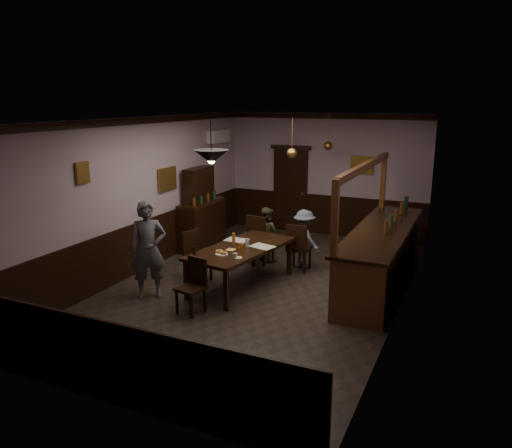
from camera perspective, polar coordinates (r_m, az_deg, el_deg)
The scene contains 31 objects.
room at distance 8.76m, azimuth 0.36°, elevation 2.07°, with size 5.01×8.01×3.01m.
dining_table at distance 8.96m, azimuth -1.70°, elevation -3.04°, with size 1.33×2.33×0.75m.
chair_far_left at distance 10.24m, azimuth 0.33°, elevation -1.51°, with size 0.51×0.51×1.03m.
chair_far_right at distance 9.81m, azimuth 4.82°, elevation -2.48°, with size 0.43×0.43×0.98m.
chair_near at distance 8.04m, azimuth -7.15°, elevation -6.70°, with size 0.46×0.46×0.89m.
chair_side at distance 9.42m, azimuth -6.98°, elevation -3.35°, with size 0.51×0.51×0.95m.
person_standing at distance 8.67m, azimuth -12.21°, elevation -2.89°, with size 0.61×0.40×1.68m, color #545460.
person_seated_left at distance 10.47m, azimuth 1.18°, elevation -1.13°, with size 0.56×0.43×1.14m, color #48482B.
person_seated_right at distance 10.03m, azimuth 5.53°, elevation -1.73°, with size 0.77×0.44×1.20m, color slate.
newspaper_left at distance 9.37m, azimuth -2.24°, elevation -1.84°, with size 0.42×0.30×0.01m, color silver.
newspaper_right at distance 8.96m, azimuth 0.74°, elevation -2.58°, with size 0.42×0.30×0.01m, color silver.
napkin at distance 8.79m, azimuth -2.90°, elevation -2.93°, with size 0.15×0.15×0.00m, color #DAB650.
saucer at distance 8.33m, azimuth -2.08°, elevation -3.87°, with size 0.15×0.15×0.01m, color white.
coffee_cup at distance 8.32m, azimuth -2.38°, elevation -3.61°, with size 0.08×0.08×0.07m, color white.
pastry_plate at distance 8.53m, azimuth -3.94°, elevation -3.45°, with size 0.22×0.22×0.01m, color white.
pastry_ring_a at distance 8.60m, azimuth -4.22°, elevation -3.12°, with size 0.13×0.13×0.04m, color #C68C47.
pastry_ring_b at distance 8.52m, azimuth -3.73°, elevation -3.29°, with size 0.13×0.13×0.04m, color #C68C47.
soda_can at distance 8.77m, azimuth -1.78°, elevation -2.58°, with size 0.07×0.07×0.12m, color orange.
beer_glass at distance 9.12m, azimuth -2.56°, elevation -1.66°, with size 0.06×0.06×0.20m, color #BF721E.
water_glass at distance 8.94m, azimuth -1.05°, elevation -2.15°, with size 0.06×0.06×0.15m, color silver.
pepper_mill at distance 8.57m, azimuth -7.05°, elevation -3.01°, with size 0.04×0.04×0.14m, color black.
sideboard at distance 11.41m, azimuth -6.29°, elevation 0.92°, with size 0.50×1.39×1.84m.
bar_counter at distance 9.36m, azimuth 14.12°, elevation -3.47°, with size 0.93×3.98×2.24m.
door_back at distance 12.77m, azimuth 3.93°, elevation 3.83°, with size 0.90×0.06×2.10m, color black.
ac_unit at distance 12.26m, azimuth -4.31°, elevation 9.99°, with size 0.20×0.85×0.30m.
picture_left_small at distance 8.70m, azimuth -19.20°, elevation 5.55°, with size 0.04×0.28×0.36m.
picture_left_large at distance 10.61m, azimuth -10.09°, elevation 5.08°, with size 0.04×0.62×0.48m.
picture_back at distance 12.16m, azimuth 12.02°, elevation 6.61°, with size 0.55×0.04×0.42m.
pendant_iron at distance 7.97m, azimuth -5.13°, elevation 7.65°, with size 0.56×0.56×0.67m.
pendant_brass_mid at distance 9.82m, azimuth 4.12°, elevation 8.07°, with size 0.20×0.20×0.81m.
pendant_brass_far at distance 11.45m, azimuth 8.25°, elevation 8.83°, with size 0.20×0.20×0.81m.
Camera 1 is at (3.51, -7.82, 3.34)m, focal length 35.00 mm.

